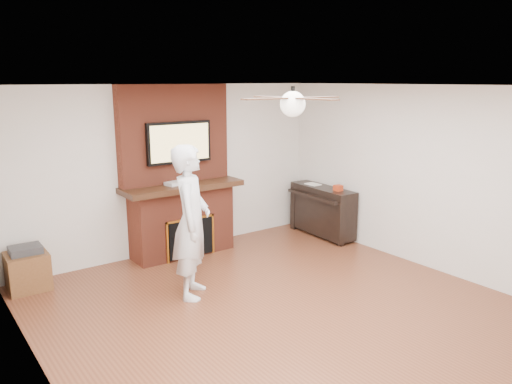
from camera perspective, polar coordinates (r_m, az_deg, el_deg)
room_shell at (r=5.31m, az=4.03°, el=-1.63°), size 5.36×5.86×2.86m
fireplace at (r=7.44m, az=-8.76°, el=0.42°), size 1.78×0.64×2.50m
tv at (r=7.28m, az=-8.77°, el=5.63°), size 1.00×0.08×0.60m
ceiling_fan at (r=5.15m, az=4.22°, el=10.12°), size 1.21×1.21×0.31m
person at (r=5.95m, az=-7.39°, el=-3.41°), size 0.77×0.81×1.84m
side_table at (r=6.90m, az=-24.66°, el=-8.02°), size 0.50×0.50×0.56m
piano at (r=8.37m, az=7.56°, el=-2.03°), size 0.54×1.29×0.92m
cable_box at (r=7.29m, az=-9.06°, el=1.03°), size 0.36×0.25×0.05m
candle_orange at (r=7.50m, az=-8.24°, el=-6.95°), size 0.07×0.07×0.11m
candle_green at (r=7.44m, az=-8.42°, el=-7.22°), size 0.07×0.07×0.08m
candle_cream at (r=7.56m, az=-6.88°, el=-6.73°), size 0.08×0.08×0.11m
candle_blue at (r=7.67m, az=-6.31°, el=-6.53°), size 0.06×0.06×0.09m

